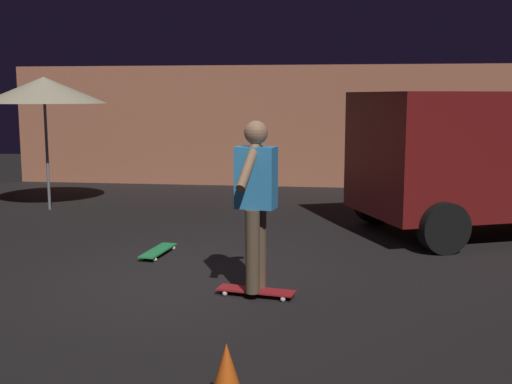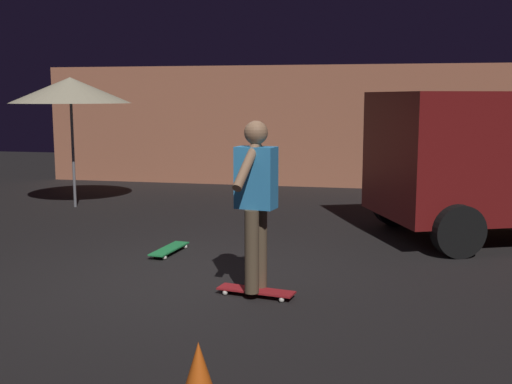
% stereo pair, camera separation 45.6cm
% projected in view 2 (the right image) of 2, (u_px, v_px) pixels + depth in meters
% --- Properties ---
extents(ground_plane, '(28.00, 28.00, 0.00)m').
position_uv_depth(ground_plane, '(195.00, 278.00, 6.93)').
color(ground_plane, black).
extents(low_building, '(12.93, 3.28, 2.64)m').
position_uv_depth(low_building, '(333.00, 124.00, 15.24)').
color(low_building, '#B76B4C').
rests_on(low_building, ground_plane).
extents(patio_umbrella, '(2.10, 2.10, 2.30)m').
position_uv_depth(patio_umbrella, '(70.00, 90.00, 11.09)').
color(patio_umbrella, slate).
rests_on(patio_umbrella, ground_plane).
extents(skateboard_ridden, '(0.80, 0.33, 0.07)m').
position_uv_depth(skateboard_ridden, '(256.00, 291.00, 6.29)').
color(skateboard_ridden, '#AD1E23').
rests_on(skateboard_ridden, ground_plane).
extents(skateboard_spare, '(0.29, 0.80, 0.07)m').
position_uv_depth(skateboard_spare, '(169.00, 249.00, 8.02)').
color(skateboard_spare, green).
rests_on(skateboard_spare, ground_plane).
extents(skater, '(0.41, 0.98, 1.67)m').
position_uv_depth(skater, '(256.00, 193.00, 6.15)').
color(skater, brown).
rests_on(skater, skateboard_ridden).
extents(traffic_cone, '(0.34, 0.34, 0.46)m').
position_uv_depth(traffic_cone, '(199.00, 380.00, 3.97)').
color(traffic_cone, black).
rests_on(traffic_cone, ground_plane).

